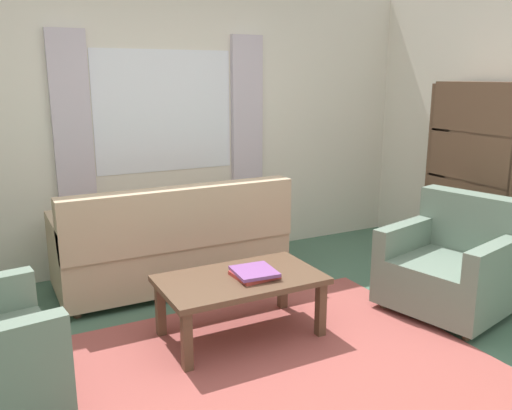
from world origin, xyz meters
TOP-DOWN VIEW (x-y plane):
  - ground_plane at (0.00, 0.00)m, footprint 6.24×6.24m
  - wall_back at (0.00, 2.26)m, footprint 5.32×0.12m
  - window_with_curtains at (0.00, 2.18)m, footprint 1.98×0.07m
  - area_rug at (0.00, 0.00)m, footprint 2.47×2.04m
  - couch at (-0.18, 1.55)m, footprint 1.90×0.82m
  - armchair_right at (1.57, 0.14)m, footprint 1.00×1.01m
  - coffee_table at (-0.07, 0.48)m, footprint 1.10×0.64m
  - book_stack_on_table at (0.02, 0.44)m, footprint 0.29×0.31m
  - bookshelf at (2.35, 0.65)m, footprint 0.30×0.94m

SIDE VIEW (x-z plane):
  - ground_plane at x=0.00m, z-range 0.00..0.00m
  - area_rug at x=0.00m, z-range 0.00..0.01m
  - armchair_right at x=1.57m, z-range -0.09..0.79m
  - couch at x=-0.18m, z-range -0.09..0.83m
  - coffee_table at x=-0.07m, z-range 0.16..0.60m
  - book_stack_on_table at x=0.02m, z-range 0.44..0.49m
  - bookshelf at x=2.35m, z-range -0.09..1.63m
  - wall_back at x=0.00m, z-range 0.00..2.60m
  - window_with_curtains at x=0.00m, z-range 0.75..2.15m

